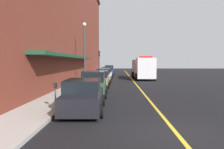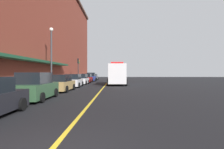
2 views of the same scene
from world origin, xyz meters
name	(u,v)px [view 1 (image 1 of 2)]	position (x,y,z in m)	size (l,w,h in m)	color
ground_plane	(132,79)	(0.00, 25.00, 0.00)	(112.00, 112.00, 0.00)	black
sidewalk_left	(90,79)	(-6.20, 25.00, 0.07)	(2.40, 70.00, 0.15)	#ADA8A0
lane_center_stripe	(132,79)	(0.00, 25.00, 0.00)	(0.16, 70.00, 0.01)	gold
brick_building_left	(37,12)	(-13.53, 24.00, 9.56)	(13.42, 64.00, 19.11)	maroon
parked_car_0	(83,96)	(-3.87, 3.52, 0.79)	(2.21, 4.70, 1.67)	black
parked_car_1	(94,84)	(-3.90, 8.92, 0.87)	(2.07, 4.69, 1.86)	#2D5133
parked_car_2	(100,79)	(-3.90, 14.97, 0.78)	(2.01, 4.68, 1.66)	#A5844C
parked_car_3	(103,76)	(-3.96, 20.84, 0.79)	(2.17, 4.93, 1.68)	silver
parked_car_4	(106,74)	(-3.90, 26.25, 0.77)	(2.07, 4.29, 1.64)	silver
parked_car_5	(107,72)	(-3.98, 32.44, 0.79)	(2.04, 4.84, 1.68)	maroon
parked_car_6	(109,70)	(-3.86, 38.30, 0.87)	(2.18, 4.86, 1.88)	navy
parked_car_7	(109,70)	(-4.03, 44.30, 0.73)	(2.12, 4.64, 1.55)	#595B60
box_truck	(143,68)	(1.65, 25.76, 1.60)	(2.99, 8.28, 3.35)	silver
parking_meter_0	(87,76)	(-5.35, 15.82, 1.06)	(0.14, 0.18, 1.33)	#4C4C51
parking_meter_1	(102,69)	(-5.35, 37.97, 1.06)	(0.14, 0.18, 1.33)	#4C4C51
parking_meter_2	(103,69)	(-5.35, 40.90, 1.06)	(0.14, 0.18, 1.33)	#4C4C51
parking_meter_3	(101,70)	(-5.35, 36.04, 1.06)	(0.14, 0.18, 1.33)	#4C4C51
parking_meter_4	(55,91)	(-5.35, 3.61, 1.06)	(0.14, 0.18, 1.33)	#4C4C51
street_lamp_left	(84,46)	(-5.95, 18.07, 4.40)	(0.44, 0.44, 6.94)	#33383D
traffic_light_near	(99,58)	(-5.29, 30.71, 3.16)	(0.38, 0.36, 4.30)	#232326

